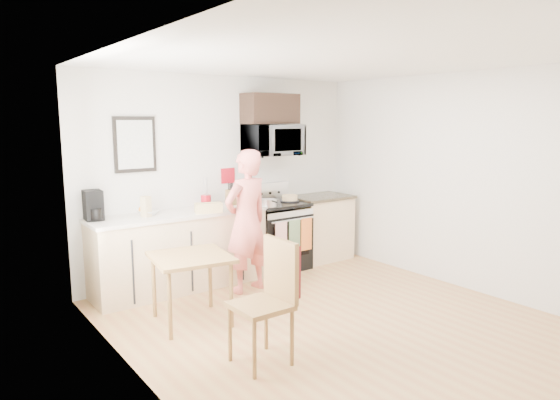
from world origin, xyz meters
TOP-DOWN VIEW (x-y plane):
  - floor at (0.00, 0.00)m, footprint 4.60×4.60m
  - back_wall at (0.00, 2.30)m, footprint 4.00×0.04m
  - left_wall at (-2.00, 0.00)m, footprint 0.04×4.60m
  - right_wall at (2.00, 0.00)m, footprint 0.04×4.60m
  - ceiling at (0.00, 0.00)m, footprint 4.00×4.60m
  - window at (-1.96, 0.80)m, footprint 0.06×1.40m
  - cabinet_left at (-0.80, 2.00)m, footprint 2.10×0.60m
  - countertop_left at (-0.80, 2.00)m, footprint 2.14×0.64m
  - cabinet_right at (1.43, 2.00)m, footprint 0.84×0.60m
  - countertop_right at (1.43, 2.00)m, footprint 0.88×0.64m
  - range at (0.63, 1.98)m, footprint 0.76×0.70m
  - microwave at (0.63, 2.08)m, footprint 0.76×0.51m
  - upper_cabinet at (0.63, 2.12)m, footprint 0.76×0.35m
  - wall_art at (-1.20, 2.28)m, footprint 0.50×0.04m
  - wall_trivet at (0.05, 2.28)m, footprint 0.20×0.02m
  - person at (-0.20, 1.45)m, footprint 0.67×0.49m
  - dining_table at (-1.16, 0.98)m, footprint 0.74×0.74m
  - chair at (-0.94, -0.15)m, footprint 0.49×0.44m
  - knife_block at (-0.02, 2.10)m, footprint 0.11×0.14m
  - utensil_crock at (-0.38, 2.10)m, footprint 0.13×0.13m
  - fruit_bowl at (-1.16, 2.06)m, footprint 0.30×0.30m
  - milk_carton at (-1.21, 1.99)m, footprint 0.12×0.12m
  - coffee_maker at (-1.75, 2.14)m, footprint 0.20×0.29m
  - bread_bag at (-0.52, 1.78)m, footprint 0.35×0.24m
  - cake at (0.82, 1.94)m, footprint 0.26×0.26m
  - kettle at (0.38, 2.15)m, footprint 0.18×0.18m
  - pot at (0.35, 1.76)m, footprint 0.20×0.33m

SIDE VIEW (x-z plane):
  - floor at x=0.00m, z-range 0.00..0.00m
  - range at x=0.63m, z-range -0.14..1.02m
  - cabinet_left at x=-0.80m, z-range 0.00..0.90m
  - cabinet_right at x=1.43m, z-range 0.00..0.90m
  - dining_table at x=-1.16m, z-range 0.27..0.97m
  - chair at x=-0.94m, z-range 0.15..1.20m
  - person at x=-0.20m, z-range 0.00..1.70m
  - countertop_left at x=-0.80m, z-range 0.90..0.94m
  - countertop_right at x=1.43m, z-range 0.90..0.94m
  - cake at x=0.82m, z-range 0.92..1.01m
  - pot at x=0.35m, z-range 0.93..1.02m
  - fruit_bowl at x=-1.16m, z-range 0.93..1.04m
  - bread_bag at x=-0.52m, z-range 0.94..1.06m
  - kettle at x=0.38m, z-range 0.91..1.14m
  - knife_block at x=-0.02m, z-range 0.94..1.14m
  - milk_carton at x=-1.21m, z-range 0.94..1.17m
  - utensil_crock at x=-0.38m, z-range 0.90..1.28m
  - coffee_maker at x=-1.75m, z-range 0.93..1.26m
  - back_wall at x=0.00m, z-range 0.00..2.60m
  - left_wall at x=-2.00m, z-range 0.00..2.60m
  - right_wall at x=2.00m, z-range 0.00..2.60m
  - wall_trivet at x=0.05m, z-range 1.20..1.40m
  - window at x=-1.96m, z-range 0.80..2.30m
  - wall_art at x=-1.20m, z-range 1.43..2.08m
  - microwave at x=0.63m, z-range 1.55..1.97m
  - upper_cabinet at x=0.63m, z-range 1.98..2.38m
  - ceiling at x=0.00m, z-range 2.58..2.62m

